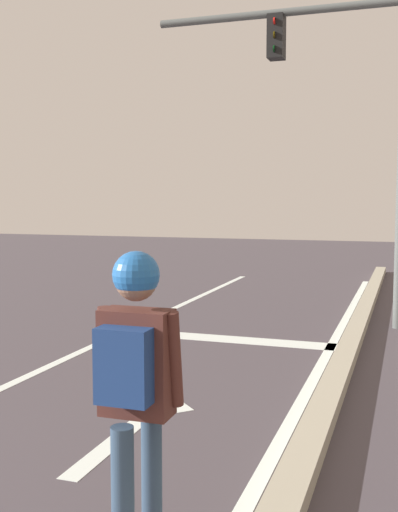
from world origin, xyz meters
The scene contains 7 objects.
lane_line_curbside centered at (2.68, 6.00, 0.00)m, with size 0.12×20.00×0.01m, color silver.
stop_bar centered at (1.30, 9.34, 0.00)m, with size 3.05×0.40×0.01m, color silver.
lane_arrow_stem centered at (1.46, 5.63, 0.00)m, with size 0.16×1.40×0.01m, color silver.
lane_arrow_head centered at (1.46, 6.48, 0.00)m, with size 0.56×0.44×0.01m, color silver.
curb_strip centered at (2.93, 6.00, 0.07)m, with size 0.24×24.00×0.14m, color #A69F8A.
skater centered at (2.34, 4.12, 1.05)m, with size 0.44×0.59×1.56m.
traffic_signal_mast centered at (2.68, 10.84, 3.36)m, with size 3.79×0.34×5.02m.
Camera 1 is at (3.58, 1.42, 1.88)m, focal length 43.57 mm.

